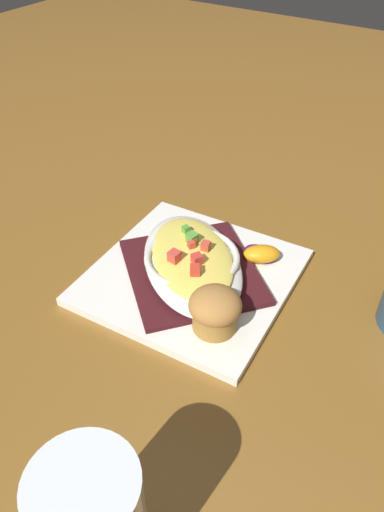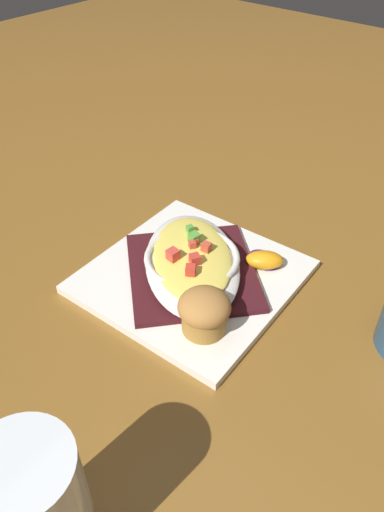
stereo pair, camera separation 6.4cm
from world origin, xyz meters
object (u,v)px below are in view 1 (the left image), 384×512
gratin_dish (192,260)px  orange_garnish (261,254)px  muffin (215,310)px  square_plate (192,276)px

gratin_dish → orange_garnish: 0.10m
gratin_dish → muffin: size_ratio=3.81×
muffin → orange_garnish: (-0.14, -0.01, -0.02)m
muffin → orange_garnish: muffin is taller
gratin_dish → orange_garnish: size_ratio=3.76×
gratin_dish → muffin: 0.10m
square_plate → gratin_dish: (0.00, 0.00, 0.03)m
gratin_dish → muffin: (0.07, 0.07, 0.01)m
square_plate → muffin: (0.07, 0.07, 0.03)m
square_plate → orange_garnish: bearing=139.7°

